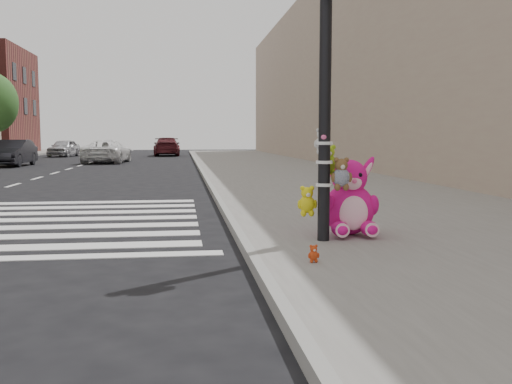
{
  "coord_description": "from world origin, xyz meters",
  "views": [
    {
      "loc": [
        0.72,
        -5.56,
        1.53
      ],
      "look_at": [
        1.76,
        2.34,
        0.75
      ],
      "focal_mm": 40.0,
      "sensor_mm": 36.0,
      "label": 1
    }
  ],
  "objects": [
    {
      "name": "car_silver_deep",
      "position": [
        -7.98,
        38.73,
        0.65
      ],
      "size": [
        2.08,
        4.02,
        1.31
      ],
      "primitive_type": "imported",
      "rotation": [
        0.0,
        0.0,
        -0.15
      ],
      "color": "#BABABF",
      "rests_on": "ground"
    },
    {
      "name": "ground",
      "position": [
        0.0,
        0.0,
        0.0
      ],
      "size": [
        120.0,
        120.0,
        0.0
      ],
      "primitive_type": "plane",
      "color": "black",
      "rests_on": "ground"
    },
    {
      "name": "car_maroon_near",
      "position": [
        -0.38,
        39.62,
        0.71
      ],
      "size": [
        2.1,
        4.95,
        1.43
      ],
      "primitive_type": "imported",
      "rotation": [
        0.0,
        0.0,
        3.16
      ],
      "color": "#52171D",
      "rests_on": "ground"
    },
    {
      "name": "curb_edge",
      "position": [
        1.55,
        10.0,
        0.07
      ],
      "size": [
        0.12,
        80.0,
        0.15
      ],
      "primitive_type": "cube",
      "color": "gray",
      "rests_on": "ground"
    },
    {
      "name": "sidewalk_near",
      "position": [
        5.0,
        10.0,
        0.07
      ],
      "size": [
        7.0,
        80.0,
        0.14
      ],
      "primitive_type": "cube",
      "color": "slate",
      "rests_on": "ground"
    },
    {
      "name": "pink_bunny",
      "position": [
        3.07,
        2.17,
        0.6
      ],
      "size": [
        0.8,
        0.84,
        1.13
      ],
      "rotation": [
        0.0,
        0.0,
        -0.03
      ],
      "color": "#E21384",
      "rests_on": "sidewalk_near"
    },
    {
      "name": "bld_near",
      "position": [
        10.5,
        20.0,
        5.0
      ],
      "size": [
        5.0,
        60.0,
        10.0
      ],
      "primitive_type": "cube",
      "color": "tan",
      "rests_on": "ground"
    },
    {
      "name": "red_teddy",
      "position": [
        2.16,
        0.5,
        0.24
      ],
      "size": [
        0.15,
        0.11,
        0.2
      ],
      "primitive_type": null,
      "rotation": [
        0.0,
        0.0,
        0.11
      ],
      "color": "red",
      "rests_on": "sidewalk_near"
    },
    {
      "name": "car_white_near",
      "position": [
        -3.5,
        28.08,
        0.65
      ],
      "size": [
        2.5,
        4.84,
        1.31
      ],
      "primitive_type": "imported",
      "rotation": [
        0.0,
        0.0,
        3.07
      ],
      "color": "white",
      "rests_on": "ground"
    },
    {
      "name": "signal_pole",
      "position": [
        2.62,
        1.82,
        1.72
      ],
      "size": [
        0.71,
        0.5,
        4.0
      ],
      "color": "black",
      "rests_on": "sidewalk_near"
    },
    {
      "name": "car_dark_far",
      "position": [
        -7.83,
        24.98,
        0.68
      ],
      "size": [
        1.54,
        4.14,
        1.35
      ],
      "primitive_type": "imported",
      "rotation": [
        0.0,
        0.0,
        -0.03
      ],
      "color": "black",
      "rests_on": "ground"
    }
  ]
}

